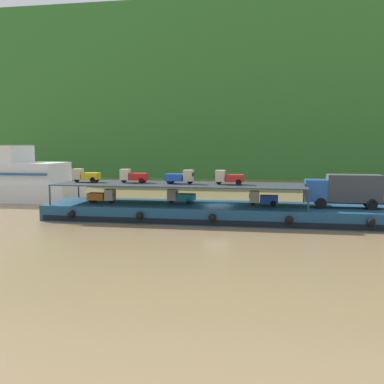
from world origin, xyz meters
name	(u,v)px	position (x,y,z in m)	size (l,w,h in m)	color
ground_plane	(218,220)	(0.00, 0.00, 0.00)	(400.00, 400.00, 0.00)	olive
hillside_far_bank	(254,84)	(0.00, 70.10, 21.94)	(134.77, 36.69, 38.96)	#33702D
cargo_barge	(218,212)	(0.00, -0.03, 0.75)	(33.69, 8.13, 1.50)	navy
covered_lorry	(345,190)	(11.86, -0.07, 3.19)	(7.87, 2.35, 3.10)	#1E4C99
cargo_rack	(180,184)	(-3.80, 0.00, 3.44)	(24.49, 6.76, 2.00)	#2D333D
mini_truck_lower_stern	(102,196)	(-11.71, -0.56, 2.19)	(2.74, 1.20, 1.38)	orange
mini_truck_lower_aft	(181,196)	(-3.77, 0.36, 2.19)	(2.79, 1.30, 1.38)	teal
mini_truck_lower_mid	(263,198)	(4.36, 0.27, 2.19)	(2.75, 1.21, 1.38)	#1E47B7
mini_truck_upper_stern	(86,175)	(-13.71, 0.11, 4.19)	(2.75, 1.22, 1.38)	gold
mini_truck_upper_mid	(133,176)	(-8.67, 0.29, 4.19)	(2.79, 1.28, 1.38)	red
mini_truck_upper_fore	(180,177)	(-3.75, -0.02, 4.19)	(2.78, 1.27, 1.38)	#1E47B7
mini_truck_upper_bow	(229,177)	(1.07, -0.03, 4.19)	(2.76, 1.23, 1.38)	red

